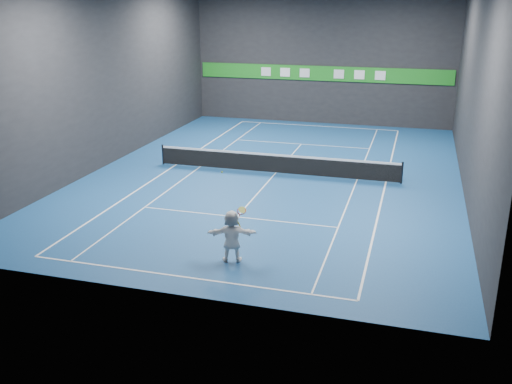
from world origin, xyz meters
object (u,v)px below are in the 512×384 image
(player, at_px, (232,236))
(tennis_ball, at_px, (222,172))
(tennis_racket, at_px, (241,213))
(tennis_net, at_px, (276,163))

(player, height_order, tennis_ball, tennis_ball)
(tennis_racket, bearing_deg, tennis_ball, 166.13)
(tennis_net, height_order, tennis_racket, tennis_racket)
(tennis_ball, distance_m, tennis_net, 10.44)
(tennis_ball, distance_m, tennis_racket, 1.46)
(tennis_net, bearing_deg, tennis_ball, -85.92)
(player, relative_size, tennis_racket, 2.44)
(tennis_net, xyz_separation_m, tennis_racket, (1.42, -10.28, 1.21))
(tennis_net, bearing_deg, tennis_racket, -82.13)
(tennis_ball, bearing_deg, tennis_net, 94.08)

